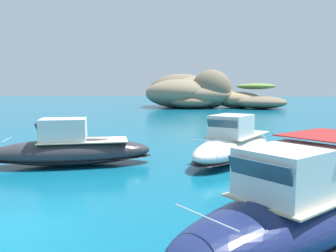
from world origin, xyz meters
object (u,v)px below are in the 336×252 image
at_px(islet_small, 248,99).
at_px(motorboat_charcoal, 71,150).
at_px(motorboat_navy, 297,211).
at_px(motorboat_white, 234,145).
at_px(islet_large, 190,92).

relative_size(islet_small, motorboat_charcoal, 2.01).
height_order(motorboat_charcoal, motorboat_navy, motorboat_navy).
bearing_deg(islet_small, motorboat_charcoal, -105.61).
bearing_deg(motorboat_navy, motorboat_charcoal, 139.25).
relative_size(motorboat_charcoal, motorboat_navy, 1.08).
xyz_separation_m(islet_small, motorboat_white, (-7.87, -61.52, -1.06)).
bearing_deg(motorboat_white, motorboat_navy, -85.47).
relative_size(islet_large, motorboat_navy, 2.58).
xyz_separation_m(islet_small, motorboat_charcoal, (-17.96, -64.30, -1.10)).
relative_size(islet_large, motorboat_charcoal, 2.40).
distance_m(islet_large, motorboat_navy, 77.28).
distance_m(islet_small, motorboat_white, 62.03).
xyz_separation_m(islet_large, motorboat_charcoal, (-3.79, -67.35, -2.73)).
xyz_separation_m(motorboat_charcoal, motorboat_navy, (11.06, -9.53, 0.05)).
bearing_deg(motorboat_charcoal, islet_large, 86.78).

